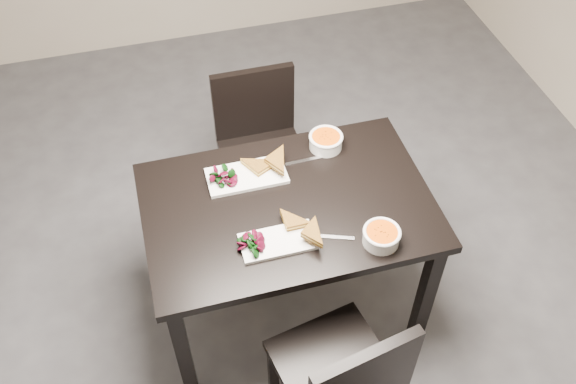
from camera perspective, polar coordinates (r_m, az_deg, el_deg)
The scene contains 14 objects.
ground at distance 3.16m, azimuth -6.50°, elevation -12.07°, with size 5.00×5.00×0.00m, color #47474C.
table at distance 2.69m, azimuth -0.00°, elevation -2.43°, with size 1.20×0.80×0.75m.
chair_near at distance 2.49m, azimuth 5.11°, elevation -16.27°, with size 0.49×0.49×0.85m.
chair_far at distance 3.27m, azimuth -2.57°, elevation 4.65°, with size 0.42×0.42×0.85m.
plate_near at distance 2.47m, azimuth -0.94°, elevation -4.50°, with size 0.30×0.15×0.01m, color white.
sandwich_near at distance 2.47m, azimuth 0.43°, elevation -3.47°, with size 0.15×0.11×0.05m, color olive, non-canonical shape.
salad_near at distance 2.44m, azimuth -3.22°, elevation -4.59°, with size 0.09×0.08×0.04m, color black, non-canonical shape.
soup_bowl_near at distance 2.48m, azimuth 8.46°, elevation -3.92°, with size 0.15×0.15×0.07m.
cutlery_near at distance 2.50m, azimuth 3.99°, elevation -4.08°, with size 0.18×0.02×0.00m, color silver.
plate_far at distance 2.71m, azimuth -3.76°, elevation 1.47°, with size 0.34×0.17×0.02m, color white.
sandwich_far at distance 2.68m, azimuth -2.38°, elevation 2.05°, with size 0.17×0.13×0.06m, color olive, non-canonical shape.
salad_far at distance 2.68m, azimuth -5.88°, elevation 1.53°, with size 0.11×0.10×0.05m, color black, non-canonical shape.
soup_bowl_far at distance 2.83m, azimuth 3.45°, elevation 4.68°, with size 0.15×0.15×0.07m.
cutlery_far at distance 2.78m, azimuth 1.51°, elevation 2.87°, with size 0.18×0.02×0.00m, color silver.
Camera 1 is at (-0.08, -1.61, 2.71)m, focal length 39.27 mm.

